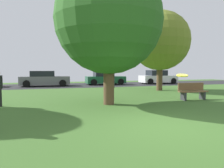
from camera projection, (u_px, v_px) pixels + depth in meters
name	position (u px, v px, depth m)	size (l,w,h in m)	color
ground_plane	(166.00, 127.00, 5.85)	(44.00, 44.00, 0.00)	#3D6628
road_strip	(82.00, 85.00, 21.14)	(44.00, 6.40, 0.01)	#28282B
oak_tree_center	(109.00, 21.00, 9.33)	(4.88, 4.88, 6.28)	brown
birch_tree_lone	(160.00, 41.00, 15.59)	(4.48, 4.48, 6.03)	brown
frisbee_disc	(182.00, 75.00, 4.99)	(0.35, 0.35, 0.07)	yellow
parked_car_grey	(45.00, 79.00, 19.82)	(4.56, 1.99, 1.47)	slate
parked_car_green	(105.00, 78.00, 21.88)	(4.10, 1.97, 1.45)	#195633
parked_car_white	(158.00, 78.00, 23.31)	(4.07, 2.04, 1.52)	white
park_bench	(192.00, 91.00, 11.00)	(1.60, 0.45, 0.90)	brown
street_lamp_post	(114.00, 62.00, 17.98)	(0.14, 0.14, 4.50)	#2D2D33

